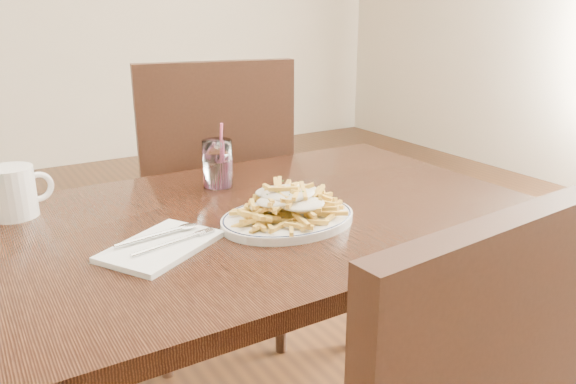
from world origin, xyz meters
TOP-DOWN VIEW (x-y plane):
  - table at (0.00, 0.00)m, footprint 1.20×0.80m
  - chair_far at (0.13, 0.61)m, footprint 0.56×0.56m
  - fries_plate at (-0.00, -0.09)m, footprint 0.33×0.30m
  - loaded_fries at (-0.00, -0.09)m, footprint 0.24×0.20m
  - napkin at (-0.28, -0.08)m, footprint 0.26×0.24m
  - cutlery at (-0.28, -0.08)m, footprint 0.21×0.11m
  - water_glass at (-0.02, 0.22)m, footprint 0.08×0.08m
  - coffee_mug at (-0.49, 0.25)m, footprint 0.14×0.10m

SIDE VIEW (x-z plane):
  - chair_far at x=0.13m, z-range 0.07..1.11m
  - table at x=0.00m, z-range 0.30..1.05m
  - napkin at x=-0.28m, z-range 0.75..0.76m
  - fries_plate at x=0.00m, z-range 0.75..0.77m
  - cutlery at x=-0.28m, z-range 0.76..0.77m
  - water_glass at x=-0.02m, z-range 0.72..0.89m
  - loaded_fries at x=0.00m, z-range 0.77..0.84m
  - coffee_mug at x=-0.49m, z-range 0.75..0.86m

